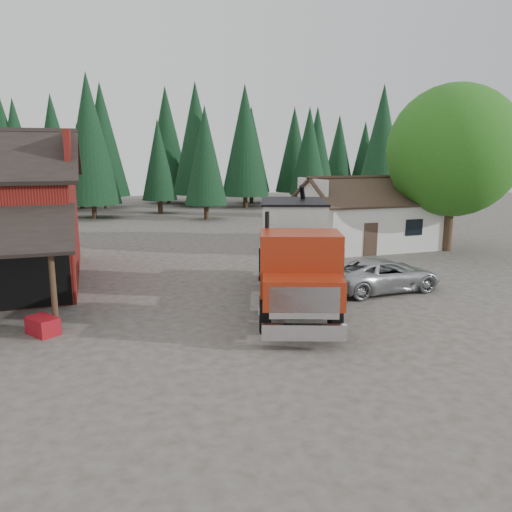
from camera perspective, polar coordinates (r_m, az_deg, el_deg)
name	(u,v)px	position (r m, az deg, el deg)	size (l,w,h in m)	color
ground	(228,332)	(17.32, -3.22, -8.66)	(120.00, 120.00, 0.00)	#474037
farmhouse	(367,221)	(33.73, 12.56, 3.91)	(8.60, 6.42, 4.65)	silver
deciduous_tree	(454,156)	(33.30, 21.65, 10.61)	(8.00, 8.00, 10.20)	#382619
conifer_backdrop	(131,209)	(58.18, -14.09, 5.28)	(76.00, 16.00, 16.00)	black
near_pine_b	(205,156)	(46.84, -5.82, 11.36)	(3.96, 3.96, 10.40)	#382619
near_pine_c	(382,145)	(49.26, 14.18, 12.25)	(4.84, 4.84, 12.40)	#382619
near_pine_d	(89,139)	(49.74, -18.50, 12.58)	(5.28, 5.28, 13.40)	#382619
feed_truck	(295,250)	(20.12, 4.50, 0.64)	(6.02, 10.69, 4.68)	black
silver_car	(384,275)	(22.94, 14.40, -2.08)	(2.39, 5.19, 1.44)	#B7BBBF
equip_box	(43,326)	(18.46, -23.18, -7.34)	(0.70, 1.10, 0.60)	maroon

